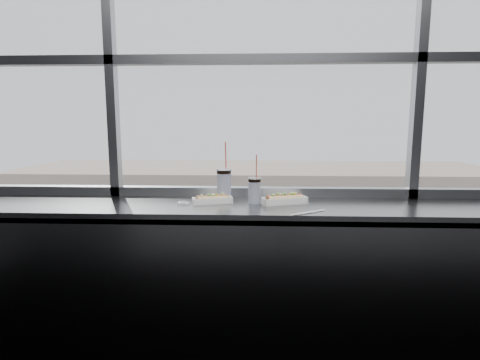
{
  "coord_description": "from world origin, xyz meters",
  "views": [
    {
      "loc": [
        -0.04,
        -1.01,
        1.58
      ],
      "look_at": [
        -0.13,
        1.23,
        1.25
      ],
      "focal_mm": 28.0,
      "sensor_mm": 36.0,
      "label": 1
    }
  ],
  "objects_px": {
    "soda_cup_left": "(224,182)",
    "pedestrian_d": "(351,259)",
    "hotdog_tray_right": "(284,199)",
    "tree_left": "(156,239)",
    "soda_cup_right": "(255,189)",
    "tree_right": "(374,242)",
    "pedestrian_c": "(329,265)",
    "car_near_d": "(395,346)",
    "hotdog_tray_left": "(213,199)",
    "loose_straw": "(308,213)",
    "tree_center": "(276,233)",
    "pedestrian_b": "(257,258)",
    "pedestrian_a": "(204,265)",
    "car_near_b": "(105,336)",
    "car_far_c": "(415,282)",
    "car_far_a": "(136,278)",
    "wrapper": "(183,203)",
    "car_near_c": "(284,341)",
    "car_far_b": "(300,282)"
  },
  "relations": [
    {
      "from": "soda_cup_left",
      "to": "pedestrian_d",
      "type": "relative_size",
      "value": 0.19
    },
    {
      "from": "hotdog_tray_right",
      "to": "tree_left",
      "type": "relative_size",
      "value": 0.07
    },
    {
      "from": "soda_cup_right",
      "to": "tree_right",
      "type": "bearing_deg",
      "value": 70.72
    },
    {
      "from": "pedestrian_c",
      "to": "car_near_d",
      "type": "bearing_deg",
      "value": -174.26
    },
    {
      "from": "pedestrian_c",
      "to": "hotdog_tray_right",
      "type": "bearing_deg",
      "value": 167.87
    },
    {
      "from": "car_near_d",
      "to": "tree_left",
      "type": "height_order",
      "value": "tree_left"
    },
    {
      "from": "hotdog_tray_left",
      "to": "loose_straw",
      "type": "bearing_deg",
      "value": -39.45
    },
    {
      "from": "hotdog_tray_left",
      "to": "loose_straw",
      "type": "distance_m",
      "value": 0.61
    },
    {
      "from": "soda_cup_left",
      "to": "tree_center",
      "type": "distance_m",
      "value": 29.46
    },
    {
      "from": "car_near_d",
      "to": "pedestrian_b",
      "type": "bearing_deg",
      "value": 33.45
    },
    {
      "from": "pedestrian_a",
      "to": "tree_center",
      "type": "relative_size",
      "value": 0.36
    },
    {
      "from": "hotdog_tray_right",
      "to": "tree_left",
      "type": "distance_m",
      "value": 30.96
    },
    {
      "from": "soda_cup_right",
      "to": "car_near_d",
      "type": "distance_m",
      "value": 21.02
    },
    {
      "from": "loose_straw",
      "to": "tree_left",
      "type": "bearing_deg",
      "value": 73.91
    },
    {
      "from": "hotdog_tray_left",
      "to": "pedestrian_d",
      "type": "bearing_deg",
      "value": 58.05
    },
    {
      "from": "pedestrian_b",
      "to": "tree_left",
      "type": "bearing_deg",
      "value": 95.64
    },
    {
      "from": "pedestrian_b",
      "to": "hotdog_tray_left",
      "type": "bearing_deg",
      "value": 179.26
    },
    {
      "from": "soda_cup_left",
      "to": "loose_straw",
      "type": "xyz_separation_m",
      "value": [
        0.5,
        -0.42,
        -0.1
      ]
    },
    {
      "from": "car_near_d",
      "to": "pedestrian_d",
      "type": "relative_size",
      "value": 3.01
    },
    {
      "from": "car_near_b",
      "to": "car_far_c",
      "type": "height_order",
      "value": "car_far_c"
    },
    {
      "from": "pedestrian_a",
      "to": "tree_center",
      "type": "height_order",
      "value": "tree_center"
    },
    {
      "from": "soda_cup_right",
      "to": "hotdog_tray_right",
      "type": "bearing_deg",
      "value": -5.43
    },
    {
      "from": "car_far_a",
      "to": "tree_left",
      "type": "relative_size",
      "value": 1.37
    },
    {
      "from": "wrapper",
      "to": "car_far_a",
      "type": "relative_size",
      "value": 0.02
    },
    {
      "from": "car_near_b",
      "to": "pedestrian_a",
      "type": "xyz_separation_m",
      "value": [
        3.83,
        11.04,
        -0.21
      ]
    },
    {
      "from": "wrapper",
      "to": "tree_center",
      "type": "xyz_separation_m",
      "value": [
        2.15,
        28.29,
        -8.59
      ]
    },
    {
      "from": "soda_cup_right",
      "to": "tree_left",
      "type": "relative_size",
      "value": 0.07
    },
    {
      "from": "car_near_b",
      "to": "pedestrian_a",
      "type": "bearing_deg",
      "value": -16.09
    },
    {
      "from": "car_far_c",
      "to": "pedestrian_b",
      "type": "xyz_separation_m",
      "value": [
        -11.6,
        4.85,
        -0.18
      ]
    },
    {
      "from": "car_near_d",
      "to": "pedestrian_d",
      "type": "distance_m",
      "value": 13.02
    },
    {
      "from": "pedestrian_d",
      "to": "car_far_a",
      "type": "bearing_deg",
      "value": 106.01
    },
    {
      "from": "car_near_b",
      "to": "pedestrian_c",
      "type": "xyz_separation_m",
      "value": [
        14.33,
        11.65,
        -0.21
      ]
    },
    {
      "from": "hotdog_tray_left",
      "to": "tree_left",
      "type": "xyz_separation_m",
      "value": [
        -8.26,
        28.25,
        -9.22
      ]
    },
    {
      "from": "car_near_c",
      "to": "tree_left",
      "type": "height_order",
      "value": "tree_left"
    },
    {
      "from": "car_near_d",
      "to": "pedestrian_a",
      "type": "bearing_deg",
      "value": 50.68
    },
    {
      "from": "hotdog_tray_left",
      "to": "pedestrian_a",
      "type": "bearing_deg",
      "value": 82.9
    },
    {
      "from": "soda_cup_left",
      "to": "car_near_b",
      "type": "relative_size",
      "value": 0.06
    },
    {
      "from": "car_far_b",
      "to": "pedestrian_d",
      "type": "distance_m",
      "value": 7.08
    },
    {
      "from": "car_far_c",
      "to": "pedestrian_c",
      "type": "height_order",
      "value": "car_far_c"
    },
    {
      "from": "car_far_c",
      "to": "car_near_d",
      "type": "height_order",
      "value": "car_far_c"
    },
    {
      "from": "car_far_b",
      "to": "car_far_a",
      "type": "height_order",
      "value": "car_far_a"
    },
    {
      "from": "pedestrian_d",
      "to": "pedestrian_b",
      "type": "height_order",
      "value": "pedestrian_d"
    },
    {
      "from": "tree_left",
      "to": "tree_center",
      "type": "bearing_deg",
      "value": 0.0
    },
    {
      "from": "hotdog_tray_right",
      "to": "soda_cup_right",
      "type": "xyz_separation_m",
      "value": [
        -0.18,
        0.02,
        0.06
      ]
    },
    {
      "from": "car_far_a",
      "to": "hotdog_tray_left",
      "type": "bearing_deg",
      "value": -166.4
    },
    {
      "from": "pedestrian_b",
      "to": "pedestrian_c",
      "type": "xyz_separation_m",
      "value": [
        6.07,
        -1.2,
        -0.04
      ]
    },
    {
      "from": "car_far_c",
      "to": "tree_left",
      "type": "height_order",
      "value": "tree_left"
    },
    {
      "from": "hotdog_tray_left",
      "to": "tree_right",
      "type": "bearing_deg",
      "value": 54.7
    },
    {
      "from": "car_near_d",
      "to": "pedestrian_a",
      "type": "relative_size",
      "value": 3.18
    },
    {
      "from": "car_near_b",
      "to": "tree_right",
      "type": "xyz_separation_m",
      "value": [
        18.02,
        12.0,
        1.73
      ]
    }
  ]
}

